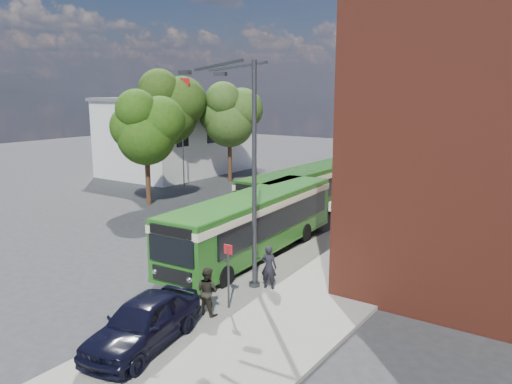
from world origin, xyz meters
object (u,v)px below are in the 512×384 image
Objects in this scene: street_lamp at (247,171)px; parked_car at (143,322)px; bus_front at (254,219)px; bus_rear at (306,188)px.

street_lamp is 1.98× the size of parked_car.
street_lamp is 0.72× the size of bus_front.
bus_rear is at bearing 108.38° from street_lamp.
bus_front is 8.65m from bus_rear.
street_lamp is at bearing -59.20° from bus_front.
bus_rear reaches higher than parked_car.
street_lamp is 5.04m from bus_front.
street_lamp is 0.74× the size of bus_rear.
street_lamp is at bearing 81.85° from parked_car.
bus_front is 1.03× the size of bus_rear.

